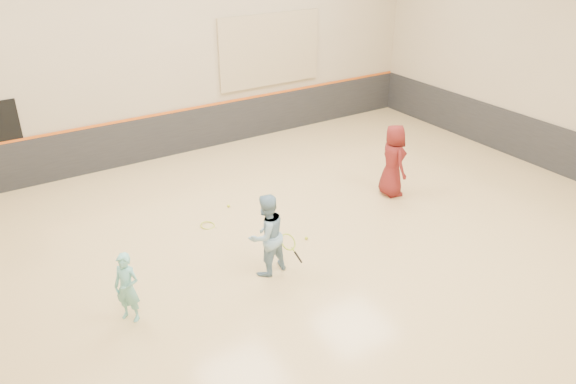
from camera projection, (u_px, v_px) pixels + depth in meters
room at (305, 214)px, 10.74m from camera, size 15.04×12.04×6.22m
wainscot_back at (183, 132)px, 15.33m from camera, size 14.90×0.04×1.20m
wainscot_right at (545, 146)px, 14.43m from camera, size 0.04×11.90×1.20m
accent_stripe at (181, 110)px, 15.05m from camera, size 14.90×0.03×0.06m
acoustic_panel at (270, 50)px, 15.82m from camera, size 3.20×0.08×2.00m
girl at (127, 288)px, 8.97m from camera, size 0.51×0.53×1.23m
instructor at (266, 235)px, 10.08m from camera, size 0.86×0.72×1.58m
young_man at (393, 160)px, 12.93m from camera, size 0.72×0.94×1.72m
held_racket at (288, 242)px, 10.18m from camera, size 0.54×0.54×0.57m
spare_racket at (207, 223)px, 11.92m from camera, size 0.69×0.69×0.13m
ball_under_racket at (306, 238)px, 11.44m from camera, size 0.07×0.07×0.07m
ball_in_hand at (400, 151)px, 12.83m from camera, size 0.07×0.07×0.07m
ball_beside_spare at (229, 206)px, 12.69m from camera, size 0.07×0.07×0.07m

